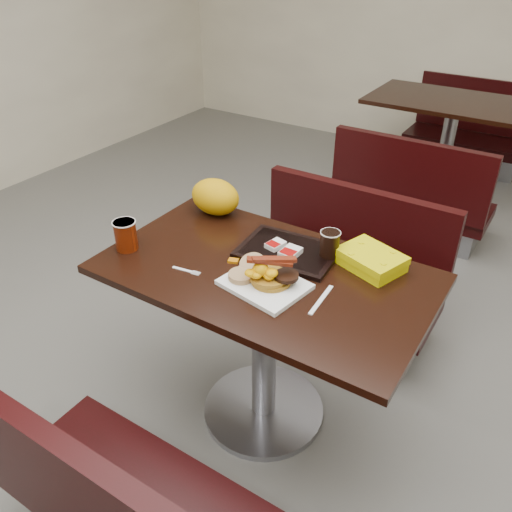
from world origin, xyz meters
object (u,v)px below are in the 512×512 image
Objects in this scene: bench_near_n at (338,269)px; knife at (321,300)px; bench_near_s at (145,481)px; tray at (288,251)px; clamshell at (371,260)px; paper_bag at (215,197)px; pancake_stack at (271,278)px; coffee_cup_far at (330,244)px; hashbrown_sleeve_right at (290,252)px; table_far at (446,150)px; fork at (182,269)px; table_near at (264,347)px; coffee_cup_near at (126,235)px; hashbrown_sleeve_left at (276,245)px; platter at (265,284)px; bench_far_s at (415,185)px; bench_far_n at (468,127)px.

knife is (0.25, -0.75, 0.39)m from bench_near_n.
knife is at bearing 68.60° from bench_near_s.
clamshell reaches higher than tray.
paper_bag is (-0.67, 0.32, 0.07)m from knife.
paper_bag reaches higher than bench_near_s.
coffee_cup_far reaches higher than pancake_stack.
paper_bag is (-0.73, 0.04, 0.05)m from clamshell.
table_far is at bearing 93.35° from hashbrown_sleeve_right.
tray is (-0.06, 0.22, -0.02)m from pancake_stack.
fork is 0.69m from clamshell.
table_near is 0.70m from coffee_cup_near.
coffee_cup_far is 0.58m from paper_bag.
hashbrown_sleeve_left is at bearing 92.55° from bench_near_s.
table_far is 2.41m from paper_bag.
bench_near_s is 8.49× the size of coffee_cup_near.
bench_near_s is 8.88× the size of fork.
fork is at bearing -106.51° from bench_near_n.
pancake_stack reaches higher than platter.
table_near is 16.64× the size of hashbrown_sleeve_left.
platter is 3.29× the size of hashbrown_sleeve_right.
table_near and table_far have the same top height.
hashbrown_sleeve_right is at bearing 35.13° from fork.
coffee_cup_near is at bearing -163.29° from table_near.
table_near is at bearing 133.83° from pancake_stack.
bench_far_n is (0.00, 1.40, 0.00)m from bench_far_s.
table_far is 14.26× the size of hashbrown_sleeve_right.
bench_near_s is 0.80m from knife.
coffee_cup_near is (-0.53, -0.16, 0.43)m from table_near.
pancake_stack is 0.60m from paper_bag.
bench_far_s is 8.49× the size of coffee_cup_near.
tray is (0.27, 0.31, 0.01)m from fork.
tray is (0.54, 0.31, -0.05)m from coffee_cup_near.
table_near is at bearing -90.00° from bench_far_s.
bench_near_s is at bearing -100.19° from coffee_cup_far.
paper_bag is (-0.58, 0.07, 0.01)m from coffee_cup_far.
bench_near_n is 0.70m from coffee_cup_far.
clamshell is (0.35, 0.09, 0.00)m from hashbrown_sleeve_left.
bench_far_n is 11.88× the size of hashbrown_sleeve_right.
coffee_cup_far is (0.20, 0.06, 0.04)m from hashbrown_sleeve_left.
clamshell reaches higher than bench_near_s.
bench_far_n is 2.73× the size of tray.
coffee_cup_far is 0.44× the size of paper_bag.
table_near is 1.20× the size of bench_near_n.
fork is (-0.32, -0.09, -0.03)m from pancake_stack.
hashbrown_sleeve_left is 0.41m from paper_bag.
fork is at bearing -95.28° from table_far.
coffee_cup_near reaches higher than bench_near_n.
coffee_cup_far is (0.16, -3.11, 0.46)m from bench_far_n.
hashbrown_sleeve_right is at bearing 98.77° from pancake_stack.
hashbrown_sleeve_left is (-0.04, 0.84, 0.42)m from bench_near_s.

